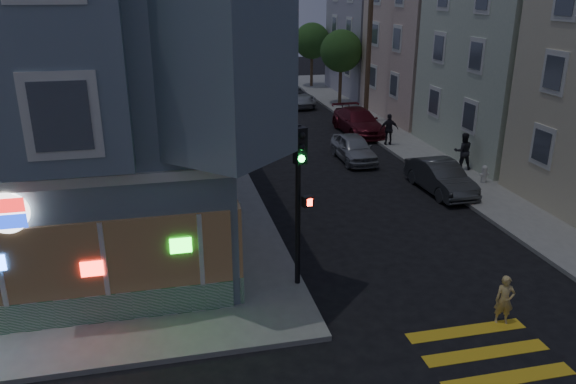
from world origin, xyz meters
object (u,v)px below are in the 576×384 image
object	(u,v)px
utility_pole	(369,47)
street_tree_far	(312,41)
parked_car_c	(358,122)
street_tree_near	(341,51)
traffic_signal	(300,181)
parked_car_a	(354,148)
pedestrian_a	(463,151)
pedestrian_b	(389,129)
fire_hydrant	(484,173)
parked_car_b	(441,177)
parked_car_d	(294,96)
running_child	(505,300)

from	to	relation	value
utility_pole	street_tree_far	bearing A→B (deg)	89.18
parked_car_c	street_tree_near	bearing A→B (deg)	78.17
street_tree_near	traffic_signal	distance (m)	27.00
traffic_signal	street_tree_far	bearing A→B (deg)	57.16
parked_car_a	traffic_signal	bearing A→B (deg)	-115.55
pedestrian_a	parked_car_c	distance (m)	8.44
street_tree_far	pedestrian_b	distance (m)	19.74
pedestrian_b	pedestrian_a	bearing A→B (deg)	119.41
street_tree_near	fire_hydrant	world-z (taller)	street_tree_near
parked_car_b	parked_car_d	bearing A→B (deg)	93.03
street_tree_far	parked_car_b	distance (m)	26.91
pedestrian_b	fire_hydrant	bearing A→B (deg)	114.16
traffic_signal	pedestrian_b	bearing A→B (deg)	41.34
fire_hydrant	running_child	bearing A→B (deg)	-118.60
running_child	parked_car_d	xyz separation A→B (m)	(1.28, 28.94, 0.00)
pedestrian_a	parked_car_b	size ratio (longest dim) A/B	0.43
parked_car_d	running_child	bearing A→B (deg)	-96.66
utility_pole	street_tree_near	size ratio (longest dim) A/B	1.70
street_tree_near	parked_car_b	size ratio (longest dim) A/B	1.29
parked_car_d	pedestrian_b	bearing A→B (deg)	-83.00
fire_hydrant	parked_car_a	bearing A→B (deg)	132.24
pedestrian_b	parked_car_d	size ratio (longest dim) A/B	0.35
pedestrian_b	parked_car_c	size ratio (longest dim) A/B	0.34
parked_car_c	fire_hydrant	bearing A→B (deg)	-78.65
pedestrian_b	parked_car_d	world-z (taller)	pedestrian_b
parked_car_b	parked_car_c	xyz separation A→B (m)	(0.00, 10.42, 0.05)
pedestrian_a	parked_car_b	world-z (taller)	pedestrian_a
utility_pole	parked_car_a	size ratio (longest dim) A/B	2.32
parked_car_d	traffic_signal	size ratio (longest dim) A/B	1.03
street_tree_near	traffic_signal	world-z (taller)	street_tree_near
parked_car_b	fire_hydrant	size ratio (longest dim) A/B	5.32
running_child	parked_car_d	size ratio (longest dim) A/B	0.28
pedestrian_a	traffic_signal	world-z (taller)	traffic_signal
parked_car_a	parked_car_c	xyz separation A→B (m)	(2.10, 5.22, 0.06)
running_child	parked_car_d	bearing A→B (deg)	107.41
pedestrian_a	traffic_signal	distance (m)	13.75
pedestrian_a	parked_car_d	world-z (taller)	pedestrian_a
traffic_signal	street_tree_near	bearing A→B (deg)	52.56
pedestrian_b	utility_pole	bearing A→B (deg)	-87.09
street_tree_far	parked_car_a	distance (m)	22.02
running_child	pedestrian_a	world-z (taller)	pedestrian_a
utility_pole	running_child	bearing A→B (deg)	-101.18
utility_pole	pedestrian_a	world-z (taller)	utility_pole
running_child	parked_car_a	bearing A→B (deg)	106.11
parked_car_a	parked_car_b	xyz separation A→B (m)	(2.10, -5.20, 0.02)
street_tree_near	street_tree_far	xyz separation A→B (m)	(0.00, 8.00, 0.00)
traffic_signal	running_child	bearing A→B (deg)	-48.15
street_tree_far	pedestrian_b	size ratio (longest dim) A/B	3.11
street_tree_far	pedestrian_a	world-z (taller)	street_tree_far
traffic_signal	pedestrian_a	bearing A→B (deg)	24.19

